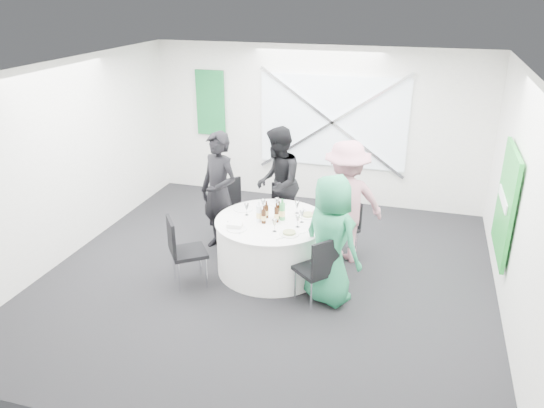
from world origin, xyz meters
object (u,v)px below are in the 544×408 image
(chair_back_left, at_px, (233,205))
(person_man_back_left, at_px, (219,193))
(chair_front_left, at_px, (181,247))
(person_man_back, at_px, (278,183))
(chair_back, at_px, (282,206))
(green_water_bottle, at_px, (282,212))
(person_woman_green, at_px, (331,240))
(clear_water_bottle, at_px, (259,214))
(chair_back_right, at_px, (348,223))
(banquet_table, at_px, (272,245))
(chair_front_right, at_px, (319,266))
(person_woman_pink, at_px, (346,203))

(chair_back_left, bearing_deg, person_man_back_left, -150.21)
(chair_front_left, distance_m, person_man_back, 2.02)
(chair_back, relative_size, green_water_bottle, 2.74)
(person_woman_green, height_order, clear_water_bottle, person_woman_green)
(chair_back_right, height_order, person_man_back_left, person_man_back_left)
(clear_water_bottle, bearing_deg, chair_back_right, 39.96)
(person_woman_green, bearing_deg, chair_back_left, -5.86)
(chair_back_left, distance_m, person_man_back_left, 0.49)
(banquet_table, bearing_deg, person_man_back_left, 156.11)
(chair_front_left, distance_m, green_water_bottle, 1.43)
(chair_back_right, height_order, chair_front_right, chair_front_right)
(clear_water_bottle, bearing_deg, chair_front_left, -142.28)
(person_woman_green, bearing_deg, green_water_bottle, -6.75)
(chair_back_right, relative_size, clear_water_bottle, 2.83)
(green_water_bottle, height_order, clear_water_bottle, green_water_bottle)
(person_woman_pink, height_order, green_water_bottle, person_woman_pink)
(person_man_back_left, distance_m, person_man_back, 0.98)
(clear_water_bottle, bearing_deg, person_man_back, 93.45)
(person_woman_green, bearing_deg, person_man_back_left, 3.17)
(banquet_table, height_order, green_water_bottle, green_water_bottle)
(banquet_table, height_order, chair_back_left, chair_back_left)
(banquet_table, height_order, chair_back, chair_back)
(person_man_back_left, bearing_deg, chair_back_left, 102.14)
(chair_back_right, bearing_deg, person_man_back, -144.79)
(chair_back_left, xyz_separation_m, person_woman_green, (1.77, -1.29, 0.27))
(chair_back_right, height_order, person_man_back, person_man_back)
(chair_back, xyz_separation_m, person_man_back_left, (-0.75, -0.77, 0.43))
(chair_front_left, height_order, person_man_back, person_man_back)
(banquet_table, xyz_separation_m, chair_front_left, (-1.01, -0.74, 0.19))
(person_man_back, bearing_deg, green_water_bottle, 7.28)
(chair_back, relative_size, chair_front_left, 0.85)
(person_man_back_left, bearing_deg, person_man_back, 67.71)
(chair_front_right, relative_size, clear_water_bottle, 3.22)
(chair_back, bearing_deg, person_man_back, -125.75)
(banquet_table, xyz_separation_m, chair_front_right, (0.81, -0.70, 0.17))
(green_water_bottle, relative_size, clear_water_bottle, 1.04)
(chair_back_left, bearing_deg, clear_water_bottle, -98.68)
(banquet_table, bearing_deg, chair_front_right, -40.89)
(banquet_table, relative_size, chair_front_left, 1.60)
(banquet_table, height_order, person_woman_green, person_woman_green)
(green_water_bottle, bearing_deg, clear_water_bottle, -154.09)
(person_man_back_left, bearing_deg, clear_water_bottle, -8.67)
(person_man_back_left, bearing_deg, chair_back_right, 36.34)
(chair_back_right, height_order, person_woman_green, person_woman_green)
(banquet_table, relative_size, green_water_bottle, 5.16)
(chair_front_left, relative_size, person_man_back_left, 0.54)
(chair_back, distance_m, chair_back_right, 1.16)
(chair_back_right, relative_size, person_woman_pink, 0.46)
(person_man_back_left, distance_m, person_woman_green, 2.07)
(chair_back, relative_size, person_man_back_left, 0.46)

